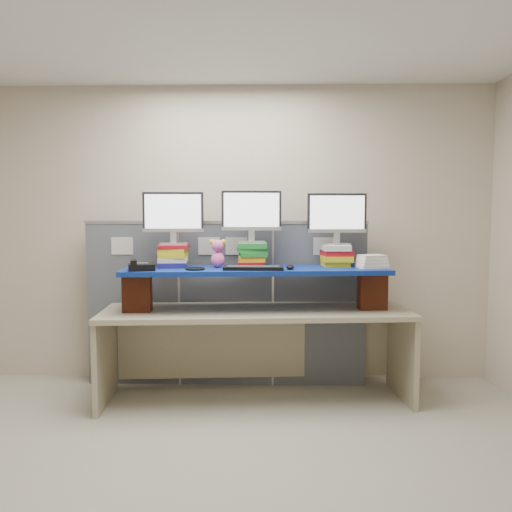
{
  "coord_description": "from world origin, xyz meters",
  "views": [
    {
      "loc": [
        0.38,
        -2.78,
        1.58
      ],
      "look_at": [
        0.29,
        1.39,
        1.24
      ],
      "focal_mm": 35.0,
      "sensor_mm": 36.0,
      "label": 1
    }
  ],
  "objects_px": {
    "blue_board": "(256,270)",
    "keyboard": "(253,268)",
    "monitor_left": "(173,215)",
    "monitor_right": "(337,216)",
    "desk_phone": "(141,266)",
    "monitor_center": "(251,213)",
    "desk": "(256,328)"
  },
  "relations": [
    {
      "from": "blue_board",
      "to": "keyboard",
      "type": "height_order",
      "value": "keyboard"
    },
    {
      "from": "monitor_left",
      "to": "monitor_right",
      "type": "xyz_separation_m",
      "value": [
        1.4,
        0.11,
        -0.01
      ]
    },
    {
      "from": "monitor_left",
      "to": "desk_phone",
      "type": "bearing_deg",
      "value": -132.61
    },
    {
      "from": "blue_board",
      "to": "monitor_right",
      "type": "distance_m",
      "value": 0.85
    },
    {
      "from": "monitor_left",
      "to": "monitor_center",
      "type": "height_order",
      "value": "monitor_center"
    },
    {
      "from": "blue_board",
      "to": "desk_phone",
      "type": "distance_m",
      "value": 0.95
    },
    {
      "from": "blue_board",
      "to": "monitor_right",
      "type": "bearing_deg",
      "value": 9.52
    },
    {
      "from": "desk",
      "to": "desk_phone",
      "type": "height_order",
      "value": "desk_phone"
    },
    {
      "from": "monitor_center",
      "to": "desk_phone",
      "type": "height_order",
      "value": "monitor_center"
    },
    {
      "from": "keyboard",
      "to": "desk_phone",
      "type": "xyz_separation_m",
      "value": [
        -0.91,
        -0.06,
        0.02
      ]
    },
    {
      "from": "monitor_right",
      "to": "desk_phone",
      "type": "distance_m",
      "value": 1.71
    },
    {
      "from": "monitor_center",
      "to": "desk",
      "type": "bearing_deg",
      "value": -74.39
    },
    {
      "from": "desk_phone",
      "to": "keyboard",
      "type": "bearing_deg",
      "value": -12.45
    },
    {
      "from": "monitor_left",
      "to": "monitor_center",
      "type": "xyz_separation_m",
      "value": [
        0.66,
        0.05,
        0.01
      ]
    },
    {
      "from": "monitor_left",
      "to": "blue_board",
      "type": "bearing_deg",
      "value": -9.63
    },
    {
      "from": "keyboard",
      "to": "monitor_left",
      "type": "bearing_deg",
      "value": 163.17
    },
    {
      "from": "monitor_center",
      "to": "monitor_right",
      "type": "height_order",
      "value": "monitor_center"
    },
    {
      "from": "desk",
      "to": "monitor_right",
      "type": "height_order",
      "value": "monitor_right"
    },
    {
      "from": "desk",
      "to": "blue_board",
      "type": "xyz_separation_m",
      "value": [
        -0.0,
        0.0,
        0.49
      ]
    },
    {
      "from": "keyboard",
      "to": "desk",
      "type": "bearing_deg",
      "value": 84.19
    },
    {
      "from": "monitor_center",
      "to": "keyboard",
      "type": "relative_size",
      "value": 1.05
    },
    {
      "from": "monitor_left",
      "to": "monitor_right",
      "type": "distance_m",
      "value": 1.41
    },
    {
      "from": "monitor_center",
      "to": "keyboard",
      "type": "distance_m",
      "value": 0.52
    },
    {
      "from": "desk",
      "to": "desk_phone",
      "type": "distance_m",
      "value": 1.09
    },
    {
      "from": "desk",
      "to": "monitor_right",
      "type": "xyz_separation_m",
      "value": [
        0.7,
        0.17,
        0.95
      ]
    },
    {
      "from": "desk_phone",
      "to": "desk",
      "type": "bearing_deg",
      "value": -3.27
    },
    {
      "from": "desk",
      "to": "desk_phone",
      "type": "relative_size",
      "value": 10.51
    },
    {
      "from": "blue_board",
      "to": "monitor_center",
      "type": "distance_m",
      "value": 0.49
    },
    {
      "from": "blue_board",
      "to": "monitor_left",
      "type": "bearing_deg",
      "value": 170.37
    },
    {
      "from": "blue_board",
      "to": "desk_phone",
      "type": "height_order",
      "value": "desk_phone"
    },
    {
      "from": "desk",
      "to": "monitor_right",
      "type": "relative_size",
      "value": 5.12
    },
    {
      "from": "monitor_right",
      "to": "desk_phone",
      "type": "relative_size",
      "value": 2.05
    }
  ]
}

